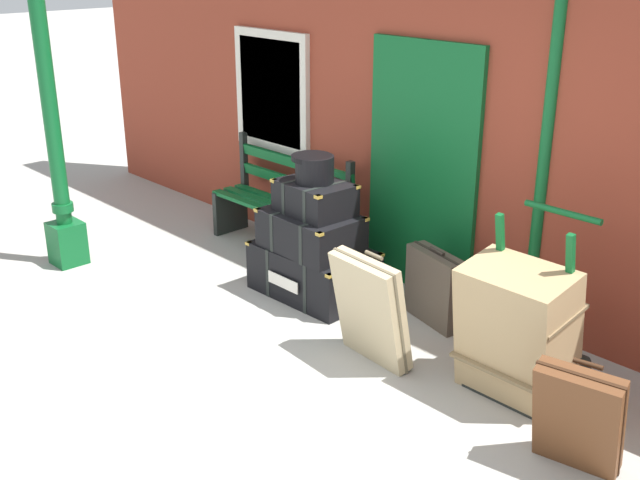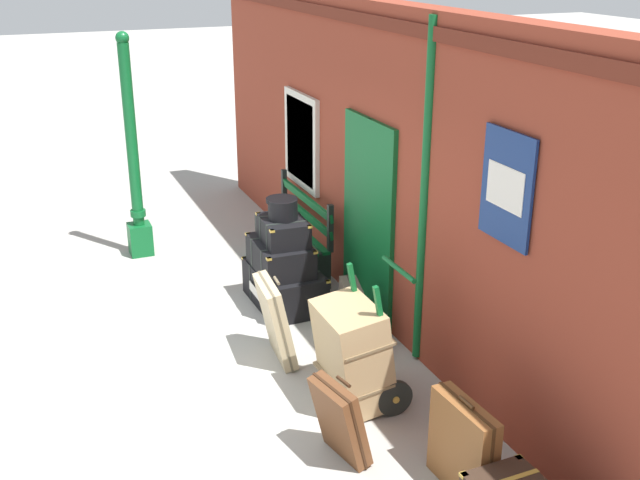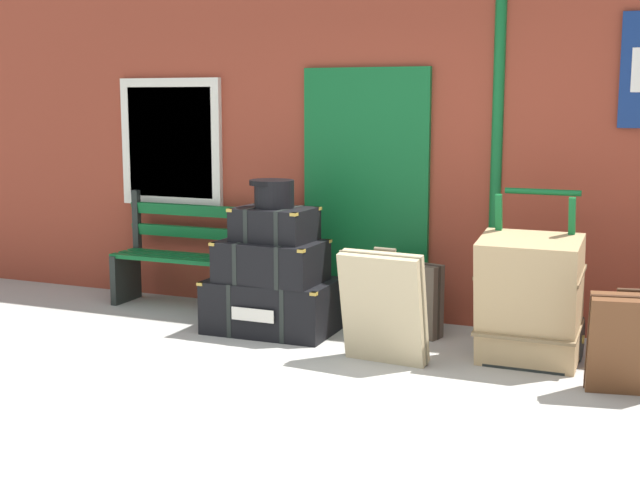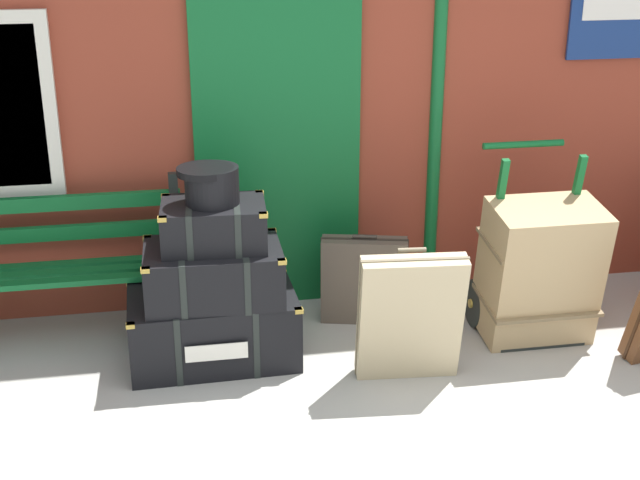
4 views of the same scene
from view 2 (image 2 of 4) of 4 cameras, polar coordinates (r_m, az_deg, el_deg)
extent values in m
plane|color=#A3A099|center=(7.45, -12.82, -9.32)|extent=(60.00, 60.00, 0.00)
cube|color=brown|center=(7.57, 5.91, 4.85)|extent=(10.40, 0.30, 3.20)
cube|color=maroon|center=(7.23, 5.14, 15.59)|extent=(10.40, 0.03, 0.12)
cube|color=#0F5B28|center=(7.93, 3.57, 1.52)|extent=(1.10, 0.05, 2.10)
cube|color=#093718|center=(7.93, 3.50, 1.51)|extent=(0.06, 0.02, 2.10)
cube|color=silver|center=(9.49, -1.36, 7.37)|extent=(1.04, 0.06, 1.16)
cube|color=silver|center=(9.49, -1.46, 7.36)|extent=(0.88, 0.02, 1.00)
cylinder|color=#0F5B28|center=(6.86, 7.75, 3.03)|extent=(0.09, 0.09, 3.14)
cube|color=navy|center=(5.76, 13.64, 3.79)|extent=(0.60, 0.02, 0.84)
cube|color=white|center=(5.76, 13.52, 3.78)|extent=(0.44, 0.01, 0.32)
cube|color=#0F5B28|center=(10.02, -13.13, 0.07)|extent=(0.28, 0.28, 0.40)
cylinder|color=#0F5B28|center=(9.64, -13.78, 7.38)|extent=(0.14, 0.14, 2.23)
cylinder|color=#0F5B28|center=(9.90, -13.30, 1.96)|extent=(0.19, 0.19, 0.08)
sphere|color=#0F5B28|center=(9.44, -14.41, 14.26)|extent=(0.16, 0.16, 0.16)
cube|color=#0F5B28|center=(9.24, -3.02, 0.46)|extent=(1.60, 0.09, 0.04)
cube|color=#0F5B28|center=(9.28, -2.21, 0.57)|extent=(1.60, 0.09, 0.04)
cube|color=#0F5B28|center=(9.33, -1.40, 0.69)|extent=(1.60, 0.09, 0.04)
cube|color=#0F5B28|center=(9.28, -1.07, 1.90)|extent=(1.60, 0.05, 0.10)
cube|color=#0F5B28|center=(9.22, -1.07, 3.07)|extent=(1.60, 0.05, 0.10)
cube|color=black|center=(10.04, -3.69, 0.78)|extent=(0.06, 0.40, 0.45)
cube|color=black|center=(9.93, -2.66, 3.67)|extent=(0.06, 0.06, 0.56)
cube|color=black|center=(8.71, -0.46, -2.44)|extent=(0.06, 0.40, 0.45)
cube|color=black|center=(8.59, 0.77, 0.85)|extent=(0.06, 0.06, 0.56)
cube|color=black|center=(8.43, -2.63, -3.42)|extent=(1.01, 0.66, 0.42)
cube|color=black|center=(8.62, -3.17, -2.85)|extent=(0.05, 0.65, 0.43)
cube|color=black|center=(8.23, -2.06, -4.02)|extent=(0.05, 0.65, 0.43)
cube|color=#B79338|center=(8.67, -5.64, -1.34)|extent=(0.05, 0.05, 0.02)
cube|color=#B79338|center=(7.84, -3.44, -3.81)|extent=(0.05, 0.05, 0.02)
cube|color=#B79338|center=(8.86, -1.96, -0.75)|extent=(0.05, 0.05, 0.02)
cube|color=#B79338|center=(8.04, 0.58, -3.09)|extent=(0.05, 0.05, 0.02)
cube|color=silver|center=(8.33, -4.85, -3.78)|extent=(0.36, 0.01, 0.10)
cube|color=black|center=(8.25, -2.93, -1.18)|extent=(0.81, 0.55, 0.32)
cube|color=black|center=(8.41, -3.32, -0.74)|extent=(0.04, 0.55, 0.33)
cube|color=black|center=(8.09, -2.53, -1.63)|extent=(0.04, 0.55, 0.33)
cube|color=#B79338|center=(8.47, -5.37, 0.43)|extent=(0.05, 0.05, 0.02)
cube|color=#B79338|center=(7.79, -3.80, -1.41)|extent=(0.05, 0.05, 0.02)
cube|color=#B79338|center=(8.61, -2.18, 0.86)|extent=(0.05, 0.05, 0.02)
cube|color=#B79338|center=(7.94, -0.37, -0.91)|extent=(0.05, 0.05, 0.02)
cube|color=black|center=(8.14, -2.72, 0.70)|extent=(0.62, 0.47, 0.26)
cube|color=black|center=(8.26, -2.99, 1.01)|extent=(0.06, 0.45, 0.27)
cube|color=black|center=(8.02, -2.45, 0.38)|extent=(0.06, 0.45, 0.27)
cube|color=#B79338|center=(8.31, -4.61, 1.95)|extent=(0.05, 0.05, 0.02)
cube|color=#B79338|center=(7.80, -3.57, 0.67)|extent=(0.05, 0.05, 0.02)
cube|color=#B79338|center=(8.41, -1.97, 2.24)|extent=(0.05, 0.05, 0.02)
cube|color=#B79338|center=(7.90, -0.77, 1.00)|extent=(0.05, 0.05, 0.02)
cylinder|color=black|center=(8.06, -2.77, 2.30)|extent=(0.31, 0.31, 0.22)
cylinder|color=black|center=(8.06, -2.86, 2.97)|extent=(0.33, 0.33, 0.04)
cube|color=black|center=(6.81, 2.24, -11.74)|extent=(0.56, 0.28, 0.03)
cube|color=#0F5B28|center=(6.79, 2.98, -6.22)|extent=(0.04, 0.26, 1.19)
cube|color=#0F5B28|center=(6.40, 4.90, -8.11)|extent=(0.04, 0.26, 1.19)
cylinder|color=#0F5B28|center=(6.43, 5.84, -2.16)|extent=(0.54, 0.04, 0.04)
cylinder|color=black|center=(7.08, 3.12, -9.01)|extent=(0.04, 0.32, 0.32)
cylinder|color=#B79338|center=(7.08, 3.12, -9.01)|extent=(0.07, 0.06, 0.06)
cylinder|color=black|center=(6.59, 5.53, -11.57)|extent=(0.04, 0.32, 0.32)
cylinder|color=#B79338|center=(6.59, 5.53, -11.57)|extent=(0.07, 0.06, 0.06)
cube|color=tan|center=(6.58, 2.46, -8.40)|extent=(0.68, 0.56, 0.93)
cube|color=olive|center=(6.68, 2.43, -9.86)|extent=(0.70, 0.46, 0.09)
cube|color=olive|center=(6.49, 2.49, -6.89)|extent=(0.70, 0.46, 0.09)
cube|color=brown|center=(5.77, 10.51, -14.83)|extent=(0.64, 0.20, 0.71)
cylinder|color=#4F3018|center=(5.56, 10.77, -11.71)|extent=(0.16, 0.04, 0.03)
cube|color=#482C16|center=(5.77, 10.51, -14.83)|extent=(0.64, 0.06, 0.72)
cube|color=#51473D|center=(7.65, 2.38, -5.44)|extent=(0.59, 0.30, 0.58)
cylinder|color=#302A24|center=(7.52, 2.41, -3.34)|extent=(0.16, 0.07, 0.03)
cube|color=#2C2721|center=(7.65, 2.38, -5.44)|extent=(0.56, 0.17, 0.59)
cube|color=brown|center=(5.98, 1.49, -13.22)|extent=(0.52, 0.38, 0.67)
cylinder|color=#3A2112|center=(5.81, 1.75, -10.42)|extent=(0.16, 0.06, 0.03)
cube|color=#351E10|center=(5.98, 1.49, -13.22)|extent=(0.51, 0.28, 0.65)
cube|color=tan|center=(7.26, -3.31, -5.99)|extent=(0.62, 0.34, 0.81)
cylinder|color=#71644C|center=(7.09, -3.23, -3.02)|extent=(0.16, 0.04, 0.03)
cube|color=brown|center=(7.26, -3.31, -5.99)|extent=(0.62, 0.23, 0.79)
cube|color=#B79338|center=(5.33, 10.58, -16.72)|extent=(0.05, 0.05, 0.02)
cube|color=#B79338|center=(5.56, 14.49, -15.35)|extent=(0.05, 0.05, 0.02)
camera|label=1|loc=(3.38, -47.35, -1.65)|focal=43.06mm
camera|label=3|loc=(5.83, -57.93, -8.10)|focal=48.89mm
camera|label=4|loc=(7.84, -39.03, 8.32)|focal=48.59mm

